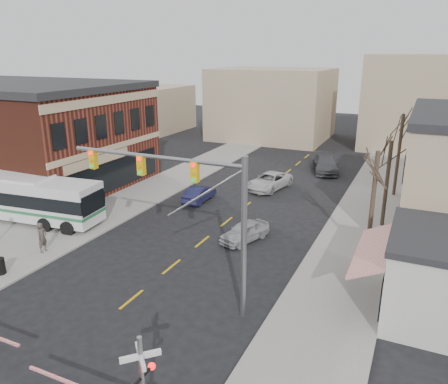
% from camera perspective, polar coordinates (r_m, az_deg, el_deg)
% --- Properties ---
extents(ground, '(160.00, 160.00, 0.00)m').
position_cam_1_polar(ground, '(22.63, -15.08, -15.83)').
color(ground, black).
rests_on(ground, ground).
extents(sidewalk_west, '(5.00, 60.00, 0.12)m').
position_cam_1_polar(sidewalk_west, '(42.49, -8.01, 0.92)').
color(sidewalk_west, gray).
rests_on(sidewalk_west, ground).
extents(sidewalk_east, '(5.00, 60.00, 0.12)m').
position_cam_1_polar(sidewalk_east, '(36.36, 18.18, -2.78)').
color(sidewalk_east, gray).
rests_on(sidewalk_east, ground).
extents(tree_east_a, '(0.28, 0.28, 6.75)m').
position_cam_1_polar(tree_east_a, '(27.62, 18.79, -1.77)').
color(tree_east_a, '#382B21').
rests_on(tree_east_a, sidewalk_east).
extents(tree_east_b, '(0.28, 0.28, 6.30)m').
position_cam_1_polar(tree_east_b, '(33.39, 20.47, 0.98)').
color(tree_east_b, '#382B21').
rests_on(tree_east_b, sidewalk_east).
extents(tree_east_c, '(0.28, 0.28, 7.20)m').
position_cam_1_polar(tree_east_c, '(41.03, 21.83, 4.48)').
color(tree_east_c, '#382B21').
rests_on(tree_east_c, sidewalk_east).
extents(transit_bus, '(13.27, 4.20, 3.36)m').
position_cam_1_polar(transit_bus, '(36.34, -25.11, -0.56)').
color(transit_bus, silver).
rests_on(transit_bus, ground).
extents(traffic_signal_mast, '(9.62, 0.30, 8.00)m').
position_cam_1_polar(traffic_signal_mast, '(20.79, -4.16, -0.71)').
color(traffic_signal_mast, gray).
rests_on(traffic_signal_mast, ground).
extents(trash_bin, '(0.60, 0.60, 0.95)m').
position_cam_1_polar(trash_bin, '(28.47, -27.25, -8.61)').
color(trash_bin, black).
rests_on(trash_bin, sidewalk_west).
extents(car_a, '(2.81, 4.24, 1.34)m').
position_cam_1_polar(car_a, '(29.82, 2.72, -5.15)').
color(car_a, '#9E9EA3').
rests_on(car_a, ground).
extents(car_b, '(1.53, 4.10, 1.34)m').
position_cam_1_polar(car_b, '(37.57, -3.23, -0.23)').
color(car_b, '#161637').
rests_on(car_b, ground).
extents(car_c, '(3.48, 5.76, 1.50)m').
position_cam_1_polar(car_c, '(41.12, 5.95, 1.42)').
color(car_c, silver).
rests_on(car_c, ground).
extents(car_d, '(4.06, 6.31, 1.70)m').
position_cam_1_polar(car_d, '(48.03, 13.10, 3.58)').
color(car_d, '#434449').
rests_on(car_d, ground).
extents(pedestrian_near, '(0.52, 0.75, 1.98)m').
position_cam_1_polar(pedestrian_near, '(30.06, -22.65, -5.50)').
color(pedestrian_near, '#4C413D').
rests_on(pedestrian_near, sidewalk_west).
extents(pedestrian_far, '(1.15, 1.18, 1.92)m').
position_cam_1_polar(pedestrian_far, '(33.30, -19.94, -2.99)').
color(pedestrian_far, '#2D324F').
rests_on(pedestrian_far, sidewalk_west).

